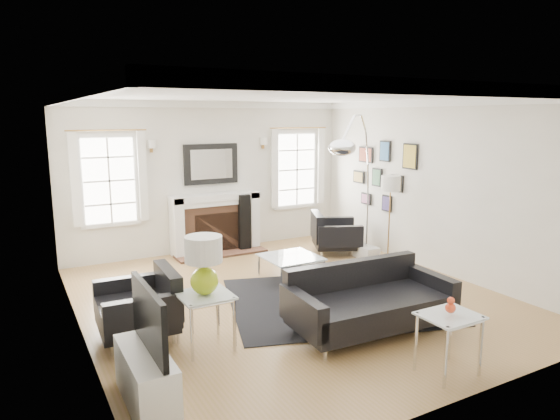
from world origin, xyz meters
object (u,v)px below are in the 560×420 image
armchair_left (142,307)px  arc_floor_lamp (357,187)px  armchair_right (333,235)px  coffee_table (291,258)px  fireplace (216,224)px  gourd_lamp (204,261)px  sofa (367,302)px

armchair_left → arc_floor_lamp: bearing=10.6°
armchair_right → coffee_table: 1.75m
fireplace → gourd_lamp: gourd_lamp is taller
fireplace → armchair_right: size_ratio=1.43×
arc_floor_lamp → gourd_lamp: bearing=-157.0°
armchair_left → arc_floor_lamp: 3.78m
arc_floor_lamp → armchair_left: bearing=-169.4°
coffee_table → armchair_left: bearing=-159.0°
armchair_right → gourd_lamp: bearing=-143.8°
armchair_left → armchair_right: size_ratio=0.84×
fireplace → coffee_table: fireplace is taller
armchair_left → arc_floor_lamp: (3.56, 0.66, 1.08)m
sofa → arc_floor_lamp: arc_floor_lamp is taller
sofa → armchair_right: sofa is taller
fireplace → arc_floor_lamp: bearing=-59.4°
sofa → armchair_right: bearing=61.8°
gourd_lamp → arc_floor_lamp: arc_floor_lamp is taller
sofa → armchair_right: size_ratio=1.69×
fireplace → coffee_table: (0.42, -2.09, -0.20)m
fireplace → armchair_left: fireplace is taller
sofa → armchair_left: bearing=155.1°
armchair_right → arc_floor_lamp: size_ratio=0.45×
armchair_left → coffee_table: armchair_left is taller
armchair_left → gourd_lamp: gourd_lamp is taller
armchair_left → armchair_right: 4.46m
arc_floor_lamp → coffee_table: bearing=162.5°
fireplace → armchair_left: (-2.13, -3.07, -0.18)m
armchair_right → gourd_lamp: 4.36m
armchair_left → coffee_table: 2.74m
coffee_table → gourd_lamp: gourd_lamp is taller
armchair_right → gourd_lamp: size_ratio=1.83×
armchair_left → coffee_table: size_ratio=1.20×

